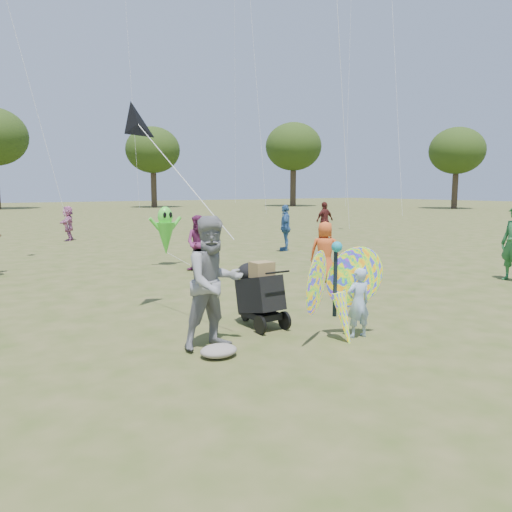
{
  "coord_description": "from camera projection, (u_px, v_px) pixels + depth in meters",
  "views": [
    {
      "loc": [
        -4.98,
        -5.6,
        2.27
      ],
      "look_at": [
        -0.2,
        1.5,
        1.1
      ],
      "focal_mm": 35.0,
      "sensor_mm": 36.0,
      "label": 1
    }
  ],
  "objects": [
    {
      "name": "child_girl",
      "position": [
        358.0,
        303.0,
        7.58
      ],
      "size": [
        0.44,
        0.33,
        1.08
      ],
      "primitive_type": "imported",
      "rotation": [
        0.0,
        0.0,
        2.93
      ],
      "color": "#96B1D4",
      "rests_on": "ground"
    },
    {
      "name": "ground",
      "position": [
        321.0,
        337.0,
        7.67
      ],
      "size": [
        160.0,
        160.0,
        0.0
      ],
      "primitive_type": "plane",
      "color": "#51592B",
      "rests_on": "ground"
    },
    {
      "name": "jogging_stroller",
      "position": [
        258.0,
        290.0,
        8.17
      ],
      "size": [
        0.53,
        1.06,
        1.09
      ],
      "rotation": [
        0.0,
        0.0,
        -0.01
      ],
      "color": "black",
      "rests_on": "ground"
    },
    {
      "name": "adult_man",
      "position": [
        214.0,
        283.0,
        7.03
      ],
      "size": [
        0.92,
        0.72,
        1.89
      ],
      "primitive_type": "imported",
      "rotation": [
        0.0,
        0.0,
        0.0
      ],
      "color": "gray",
      "rests_on": "ground"
    },
    {
      "name": "grey_bag",
      "position": [
        219.0,
        351.0,
        6.75
      ],
      "size": [
        0.52,
        0.43,
        0.17
      ],
      "primitive_type": "ellipsoid",
      "color": "gray",
      "rests_on": "ground"
    },
    {
      "name": "delta_kite_rig",
      "position": [
        138.0,
        125.0,
        8.53
      ],
      "size": [
        1.01,
        2.56,
        2.25
      ],
      "color": "black",
      "rests_on": "ground"
    },
    {
      "name": "crowd_c",
      "position": [
        285.0,
        228.0,
        18.15
      ],
      "size": [
        0.91,
        1.03,
        1.67
      ],
      "primitive_type": "imported",
      "rotation": [
        0.0,
        0.0,
        4.07
      ],
      "color": "#38639B",
      "rests_on": "ground"
    },
    {
      "name": "crowd_j",
      "position": [
        68.0,
        223.0,
        21.62
      ],
      "size": [
        0.99,
        1.45,
        1.5
      ],
      "primitive_type": "imported",
      "rotation": [
        0.0,
        0.0,
        4.28
      ],
      "color": "#BE6C9F",
      "rests_on": "ground"
    },
    {
      "name": "crowd_e",
      "position": [
        199.0,
        243.0,
        13.62
      ],
      "size": [
        0.94,
        0.94,
        1.54
      ],
      "primitive_type": "imported",
      "rotation": [
        0.0,
        0.0,
        5.46
      ],
      "color": "#6F2555",
      "rests_on": "ground"
    },
    {
      "name": "tree_line",
      "position": [
        27.0,
        138.0,
        45.75
      ],
      "size": [
        91.78,
        33.6,
        10.79
      ],
      "color": "#3A2D21",
      "rests_on": "ground"
    },
    {
      "name": "crowd_h",
      "position": [
        325.0,
        220.0,
        22.28
      ],
      "size": [
        1.0,
        0.47,
        1.66
      ],
      "primitive_type": "imported",
      "rotation": [
        0.0,
        0.0,
        3.21
      ],
      "color": "#511D1B",
      "rests_on": "ground"
    },
    {
      "name": "alien_kite",
      "position": [
        166.0,
        233.0,
        14.57
      ],
      "size": [
        1.12,
        0.69,
        1.74
      ],
      "color": "#4AE736",
      "rests_on": "ground"
    },
    {
      "name": "crowd_a",
      "position": [
        325.0,
        252.0,
        12.09
      ],
      "size": [
        0.84,
        0.84,
        1.47
      ],
      "primitive_type": "imported",
      "rotation": [
        0.0,
        0.0,
        2.33
      ],
      "color": "#D55222",
      "rests_on": "ground"
    },
    {
      "name": "butterfly_kite",
      "position": [
        339.0,
        292.0,
        7.37
      ],
      "size": [
        1.74,
        0.75,
        1.7
      ],
      "color": "#FA5F27",
      "rests_on": "ground"
    }
  ]
}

